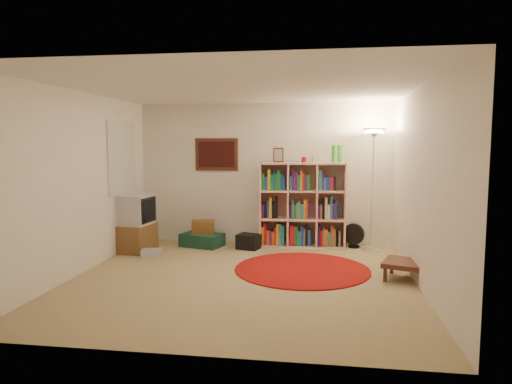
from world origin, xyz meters
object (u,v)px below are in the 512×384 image
floor_lamp (374,150)px  suitcase (202,240)px  tv_stand (137,224)px  bookshelf (301,206)px  side_table (406,264)px  floor_fan (354,235)px

floor_lamp → suitcase: bearing=-179.5°
floor_lamp → tv_stand: bearing=-172.3°
bookshelf → floor_lamp: bearing=-13.0°
tv_stand → side_table: bearing=-7.1°
bookshelf → suitcase: bearing=-175.2°
floor_fan → tv_stand: tv_stand is taller
tv_stand → bookshelf: bearing=22.3°
suitcase → side_table: bearing=-10.2°
suitcase → bookshelf: bearing=23.6°
bookshelf → side_table: bookshelf is taller
bookshelf → suitcase: (-1.71, -0.23, -0.60)m
floor_fan → suitcase: 2.64m
bookshelf → floor_fan: 1.04m
bookshelf → side_table: 2.35m
bookshelf → floor_lamp: size_ratio=0.86×
bookshelf → floor_lamp: (1.18, -0.21, 0.98)m
tv_stand → side_table: (4.15, -1.05, -0.25)m
suitcase → tv_stand: bearing=-137.3°
bookshelf → floor_fan: (0.91, 0.03, -0.50)m
floor_fan → side_table: bearing=-53.4°
floor_fan → suitcase: size_ratio=0.54×
suitcase → floor_lamp: bearing=16.3°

